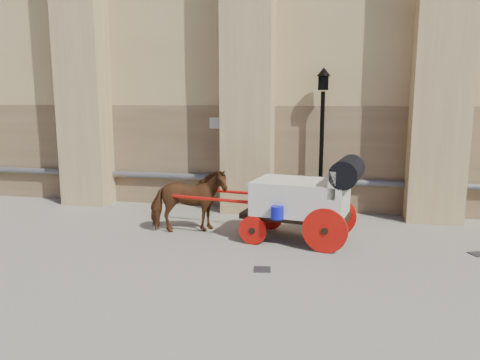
# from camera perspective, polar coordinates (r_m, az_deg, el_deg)

# --- Properties ---
(ground) EXTENTS (90.00, 90.00, 0.00)m
(ground) POSITION_cam_1_polar(r_m,az_deg,el_deg) (9.94, 2.53, -8.92)
(ground) COLOR slate
(ground) RESTS_ON ground
(horse) EXTENTS (2.00, 1.40, 1.54)m
(horse) POSITION_cam_1_polar(r_m,az_deg,el_deg) (11.33, -6.31, -2.56)
(horse) COLOR brown
(horse) RESTS_ON ground
(carriage) EXTENTS (4.60, 1.87, 1.96)m
(carriage) POSITION_cam_1_polar(r_m,az_deg,el_deg) (10.57, 8.18, -1.93)
(carriage) COLOR black
(carriage) RESTS_ON ground
(street_lamp) EXTENTS (0.38, 0.38, 4.02)m
(street_lamp) POSITION_cam_1_polar(r_m,az_deg,el_deg) (12.93, 9.93, 5.08)
(street_lamp) COLOR black
(street_lamp) RESTS_ON ground
(drain_grate_near) EXTENTS (0.37, 0.37, 0.01)m
(drain_grate_near) POSITION_cam_1_polar(r_m,az_deg,el_deg) (9.04, 2.72, -10.83)
(drain_grate_near) COLOR black
(drain_grate_near) RESTS_ON ground
(drain_grate_far) EXTENTS (0.42, 0.42, 0.01)m
(drain_grate_far) POSITION_cam_1_polar(r_m,az_deg,el_deg) (11.04, 27.04, -8.06)
(drain_grate_far) COLOR black
(drain_grate_far) RESTS_ON ground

